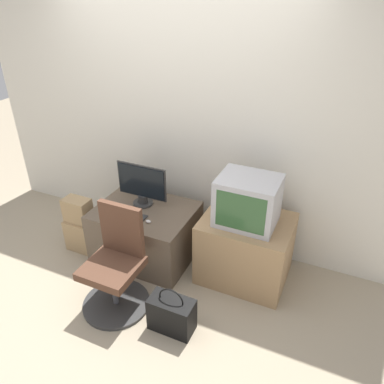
{
  "coord_description": "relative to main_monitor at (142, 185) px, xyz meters",
  "views": [
    {
      "loc": [
        1.54,
        -1.77,
        2.46
      ],
      "look_at": [
        0.34,
        0.88,
        0.79
      ],
      "focal_mm": 35.0,
      "sensor_mm": 36.0,
      "label": 1
    }
  ],
  "objects": [
    {
      "name": "mouse",
      "position": [
        0.21,
        -0.26,
        -0.19
      ],
      "size": [
        0.05,
        0.03,
        0.03
      ],
      "color": "silver",
      "rests_on": "desk"
    },
    {
      "name": "cardboard_box_lower",
      "position": [
        -0.6,
        -0.27,
        -0.58
      ],
      "size": [
        0.29,
        0.21,
        0.34
      ],
      "color": "#A3845B",
      "rests_on": "ground_plane"
    },
    {
      "name": "main_monitor",
      "position": [
        0.0,
        0.0,
        0.0
      ],
      "size": [
        0.52,
        0.2,
        0.42
      ],
      "color": "#2D2D2D",
      "rests_on": "desk"
    },
    {
      "name": "ground_plane",
      "position": [
        0.17,
        -0.87,
        -0.75
      ],
      "size": [
        12.0,
        12.0,
        0.0
      ],
      "primitive_type": "plane",
      "color": "tan"
    },
    {
      "name": "office_chair",
      "position": [
        0.17,
        -0.74,
        -0.39
      ],
      "size": [
        0.57,
        0.57,
        0.91
      ],
      "color": "#333333",
      "rests_on": "ground_plane"
    },
    {
      "name": "desk",
      "position": [
        0.06,
        -0.08,
        -0.48
      ],
      "size": [
        0.92,
        0.72,
        0.54
      ],
      "color": "brown",
      "rests_on": "ground_plane"
    },
    {
      "name": "cardboard_box_upper",
      "position": [
        -0.6,
        -0.27,
        -0.29
      ],
      "size": [
        0.27,
        0.16,
        0.25
      ],
      "color": "#A3845B",
      "rests_on": "cardboard_box_lower"
    },
    {
      "name": "crt_tv",
      "position": [
        1.04,
        -0.0,
        0.09
      ],
      "size": [
        0.51,
        0.41,
        0.42
      ],
      "color": "#B7B7BC",
      "rests_on": "side_stand"
    },
    {
      "name": "handbag",
      "position": [
        0.72,
        -0.82,
        -0.59
      ],
      "size": [
        0.36,
        0.19,
        0.42
      ],
      "color": "black",
      "rests_on": "ground_plane"
    },
    {
      "name": "side_stand",
      "position": [
        1.05,
        0.02,
        -0.44
      ],
      "size": [
        0.78,
        0.62,
        0.62
      ],
      "color": "#A37F56",
      "rests_on": "ground_plane"
    },
    {
      "name": "keyboard",
      "position": [
        0.01,
        -0.25,
        -0.2
      ],
      "size": [
        0.29,
        0.13,
        0.01
      ],
      "color": "#2D2D2D",
      "rests_on": "desk"
    },
    {
      "name": "wall_back",
      "position": [
        0.17,
        0.46,
        0.55
      ],
      "size": [
        4.4,
        0.05,
        2.6
      ],
      "color": "silver",
      "rests_on": "ground_plane"
    }
  ]
}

